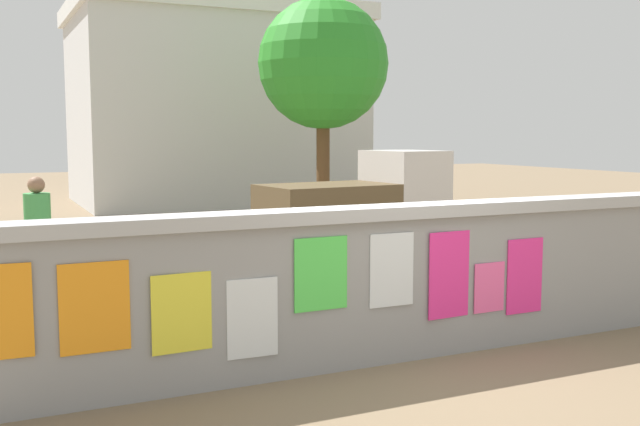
{
  "coord_description": "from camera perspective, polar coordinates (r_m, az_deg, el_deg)",
  "views": [
    {
      "loc": [
        -3.65,
        -6.0,
        2.18
      ],
      "look_at": [
        -0.27,
        1.25,
        1.31
      ],
      "focal_mm": 41.2,
      "sensor_mm": 36.0,
      "label": 1
    }
  ],
  "objects": [
    {
      "name": "building_background",
      "position": [
        24.12,
        -8.27,
        8.3
      ],
      "size": [
        8.74,
        6.3,
        6.15
      ],
      "color": "silver",
      "rests_on": "ground"
    },
    {
      "name": "person_walking",
      "position": [
        10.37,
        -21.07,
        -0.84
      ],
      "size": [
        0.46,
        0.46,
        1.62
      ],
      "color": "#338CBF",
      "rests_on": "ground"
    },
    {
      "name": "auto_rickshaw_truck",
      "position": [
        13.99,
        3.36,
        0.93
      ],
      "size": [
        3.75,
        1.9,
        1.85
      ],
      "color": "black",
      "rests_on": "ground"
    },
    {
      "name": "motorcycle",
      "position": [
        10.43,
        -5.72,
        -3.31
      ],
      "size": [
        1.9,
        0.56,
        0.87
      ],
      "color": "black",
      "rests_on": "ground"
    },
    {
      "name": "poster_wall",
      "position": [
        7.16,
        6.19,
        -5.18
      ],
      "size": [
        8.23,
        0.42,
        1.5
      ],
      "color": "gray",
      "rests_on": "ground"
    },
    {
      "name": "tree_roadside",
      "position": [
        17.77,
        0.24,
        11.45
      ],
      "size": [
        3.1,
        3.1,
        5.38
      ],
      "color": "brown",
      "rests_on": "ground"
    },
    {
      "name": "ground",
      "position": [
        14.63,
        -10.25,
        -2.48
      ],
      "size": [
        60.0,
        60.0,
        0.0
      ],
      "primitive_type": "plane",
      "color": "#7A664C"
    },
    {
      "name": "bicycle_near",
      "position": [
        9.27,
        6.24,
        -5.14
      ],
      "size": [
        1.69,
        0.45,
        0.95
      ],
      "color": "black",
      "rests_on": "ground"
    }
  ]
}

